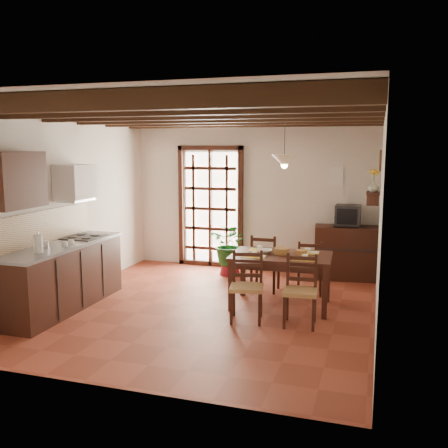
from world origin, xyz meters
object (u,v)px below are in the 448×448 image
at_px(chair_far_right, 310,277).
at_px(sideboard, 346,253).
at_px(chair_near_left, 247,299).
at_px(kitchen_counter, 63,275).
at_px(potted_plant, 230,243).
at_px(crt_tv, 348,215).
at_px(chair_far_left, 265,273).
at_px(dining_table, 281,261).
at_px(pendant_lamp, 284,160).
at_px(chair_near_right, 300,304).

height_order(chair_far_right, sideboard, sideboard).
bearing_deg(chair_far_right, chair_near_left, 59.39).
bearing_deg(sideboard, chair_near_left, -119.32).
relative_size(kitchen_counter, potted_plant, 1.16).
distance_m(crt_tv, potted_plant, 2.09).
relative_size(chair_far_left, potted_plant, 0.47).
bearing_deg(potted_plant, dining_table, -51.12).
xyz_separation_m(sideboard, pendant_lamp, (-0.79, -1.73, 1.62)).
bearing_deg(kitchen_counter, sideboard, 37.40).
distance_m(kitchen_counter, sideboard, 4.65).
height_order(dining_table, pendant_lamp, pendant_lamp).
height_order(chair_near_right, sideboard, sideboard).
bearing_deg(potted_plant, chair_far_right, -26.68).
distance_m(chair_near_right, sideboard, 2.56).
bearing_deg(crt_tv, chair_far_right, -112.26).
xyz_separation_m(chair_near_left, chair_near_right, (0.69, 0.03, -0.00)).
relative_size(kitchen_counter, sideboard, 2.09).
bearing_deg(dining_table, potted_plant, 126.06).
xyz_separation_m(kitchen_counter, pendant_lamp, (2.90, 1.09, 1.60)).
xyz_separation_m(chair_near_right, chair_far_left, (-0.76, 1.38, 0.00)).
bearing_deg(kitchen_counter, pendant_lamp, 20.66).
bearing_deg(chair_near_left, kitchen_counter, 175.57).
bearing_deg(chair_far_right, sideboard, -120.78).
bearing_deg(pendant_lamp, chair_far_left, 122.88).
distance_m(kitchen_counter, chair_far_left, 3.04).
relative_size(kitchen_counter, chair_far_right, 2.66).
bearing_deg(sideboard, chair_far_left, -141.83).
xyz_separation_m(chair_near_left, sideboard, (1.11, 2.56, 0.17)).
distance_m(chair_far_left, crt_tv, 1.83).
xyz_separation_m(sideboard, potted_plant, (-1.99, -0.34, 0.11)).
xyz_separation_m(kitchen_counter, chair_far_right, (3.22, 1.72, -0.21)).
bearing_deg(chair_near_left, chair_far_left, 82.44).
relative_size(dining_table, chair_far_right, 1.69).
bearing_deg(chair_far_left, crt_tv, -135.27).
xyz_separation_m(chair_near_left, crt_tv, (1.11, 2.55, 0.82)).
bearing_deg(chair_far_left, chair_near_right, 119.66).
height_order(chair_far_left, pendant_lamp, pendant_lamp).
bearing_deg(kitchen_counter, dining_table, 18.91).
bearing_deg(chair_near_left, sideboard, 56.27).
relative_size(chair_far_left, chair_far_right, 1.07).
distance_m(kitchen_counter, chair_far_right, 3.65).
bearing_deg(crt_tv, chair_near_left, -112.10).
relative_size(dining_table, pendant_lamp, 1.69).
bearing_deg(chair_near_right, pendant_lamp, 111.85).
bearing_deg(pendant_lamp, dining_table, -90.00).
distance_m(chair_far_right, potted_plant, 1.72).
bearing_deg(chair_far_right, crt_tv, -120.89).
distance_m(dining_table, chair_far_right, 0.88).
height_order(crt_tv, pendant_lamp, pendant_lamp).
bearing_deg(pendant_lamp, chair_far_right, 63.50).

